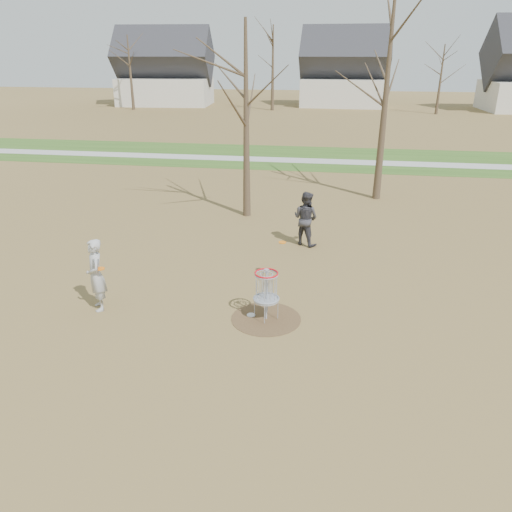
{
  "coord_description": "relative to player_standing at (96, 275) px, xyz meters",
  "views": [
    {
      "loc": [
        1.51,
        -11.12,
        6.38
      ],
      "look_at": [
        -0.5,
        1.5,
        1.1
      ],
      "focal_mm": 35.0,
      "sensor_mm": 36.0,
      "label": 1
    }
  ],
  "objects": [
    {
      "name": "dirt_circle",
      "position": [
        4.45,
        0.14,
        -0.97
      ],
      "size": [
        1.8,
        1.8,
        0.01
      ],
      "primitive_type": "cylinder",
      "color": "#47331E",
      "rests_on": "ground"
    },
    {
      "name": "bare_trees",
      "position": [
        6.23,
        35.93,
        4.37
      ],
      "size": [
        52.62,
        44.98,
        9.0
      ],
      "color": "#382B1E",
      "rests_on": "ground"
    },
    {
      "name": "disc_golf_basket",
      "position": [
        4.45,
        0.14,
        -0.06
      ],
      "size": [
        0.64,
        0.64,
        1.35
      ],
      "color": "#9EA3AD",
      "rests_on": "ground"
    },
    {
      "name": "player_throwing",
      "position": [
        5.07,
        5.64,
        -0.01
      ],
      "size": [
        1.16,
        1.08,
        1.92
      ],
      "primitive_type": "imported",
      "rotation": [
        0.0,
        0.0,
        2.65
      ],
      "color": "#353439",
      "rests_on": "ground"
    },
    {
      "name": "discs_in_play",
      "position": [
        2.51,
        1.25,
        0.25
      ],
      "size": [
        4.6,
        2.87,
        0.04
      ],
      "color": "orange",
      "rests_on": "ground"
    },
    {
      "name": "player_standing",
      "position": [
        0.0,
        0.0,
        0.0
      ],
      "size": [
        0.77,
        0.85,
        1.95
      ],
      "primitive_type": "imported",
      "rotation": [
        0.0,
        0.0,
        -1.01
      ],
      "color": "#AAAAAA",
      "rests_on": "ground"
    },
    {
      "name": "footpath",
      "position": [
        4.45,
        20.14,
        -0.96
      ],
      "size": [
        160.0,
        1.5,
        0.01
      ],
      "primitive_type": "cube",
      "color": "#9E9E99",
      "rests_on": "green_band"
    },
    {
      "name": "green_band",
      "position": [
        4.45,
        21.14,
        -0.97
      ],
      "size": [
        160.0,
        8.0,
        0.01
      ],
      "primitive_type": "cube",
      "color": "#2D5119",
      "rests_on": "ground"
    },
    {
      "name": "houses_row",
      "position": [
        8.77,
        52.7,
        2.55
      ],
      "size": [
        56.51,
        10.01,
        7.26
      ],
      "color": "silver",
      "rests_on": "ground"
    },
    {
      "name": "ground",
      "position": [
        4.45,
        0.14,
        -0.97
      ],
      "size": [
        160.0,
        160.0,
        0.0
      ],
      "primitive_type": "plane",
      "color": "brown",
      "rests_on": "ground"
    },
    {
      "name": "disc_grounded",
      "position": [
        4.04,
        0.24,
        -0.95
      ],
      "size": [
        0.22,
        0.22,
        0.02
      ],
      "primitive_type": "cylinder",
      "color": "silver",
      "rests_on": "dirt_circle"
    }
  ]
}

